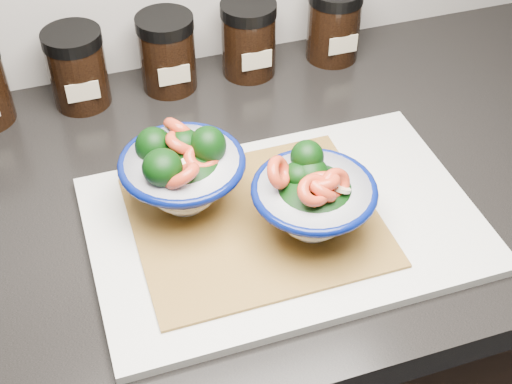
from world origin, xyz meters
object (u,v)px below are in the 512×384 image
object	(u,v)px
spice_jar_c	(167,53)
spice_jar_e	(334,24)
bowl_left	(182,172)
bowl_right	(313,199)
cutting_board	(284,224)
spice_jar_b	(77,68)
spice_jar_d	(249,39)

from	to	relation	value
spice_jar_c	spice_jar_e	bearing A→B (deg)	0.00
bowl_left	bowl_right	world-z (taller)	bowl_left
bowl_left	spice_jar_c	xyz separation A→B (m)	(0.04, 0.26, -0.01)
spice_jar_e	spice_jar_c	bearing A→B (deg)	180.00
cutting_board	spice_jar_e	size ratio (longest dim) A/B	3.98
cutting_board	spice_jar_c	world-z (taller)	spice_jar_c
spice_jar_b	bowl_left	bearing A→B (deg)	-72.28
bowl_right	spice_jar_e	xyz separation A→B (m)	(0.17, 0.35, -0.00)
spice_jar_e	bowl_left	bearing A→B (deg)	-138.57
spice_jar_c	cutting_board	bearing A→B (deg)	-79.57
spice_jar_c	spice_jar_e	distance (m)	0.26
spice_jar_b	spice_jar_d	distance (m)	0.25
cutting_board	spice_jar_e	xyz separation A→B (m)	(0.20, 0.33, 0.05)
bowl_right	spice_jar_c	world-z (taller)	bowl_right
bowl_left	bowl_right	size ratio (longest dim) A/B	1.04
cutting_board	bowl_left	size ratio (longest dim) A/B	3.07
bowl_left	spice_jar_b	world-z (taller)	bowl_left
spice_jar_b	bowl_right	bearing A→B (deg)	-58.92
bowl_left	spice_jar_e	bearing A→B (deg)	41.43
cutting_board	spice_jar_d	bearing A→B (deg)	79.31
spice_jar_b	spice_jar_d	size ratio (longest dim) A/B	1.00
spice_jar_c	bowl_right	bearing A→B (deg)	-76.52
spice_jar_c	spice_jar_d	distance (m)	0.12
bowl_left	bowl_right	distance (m)	0.15
spice_jar_c	spice_jar_e	world-z (taller)	same
spice_jar_b	spice_jar_d	xyz separation A→B (m)	(0.25, 0.00, 0.00)
cutting_board	bowl_left	distance (m)	0.13
spice_jar_b	spice_jar_d	world-z (taller)	same
bowl_left	spice_jar_d	world-z (taller)	bowl_left
spice_jar_d	spice_jar_b	bearing A→B (deg)	180.00
cutting_board	spice_jar_c	xyz separation A→B (m)	(-0.06, 0.33, 0.05)
bowl_left	spice_jar_c	distance (m)	0.27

